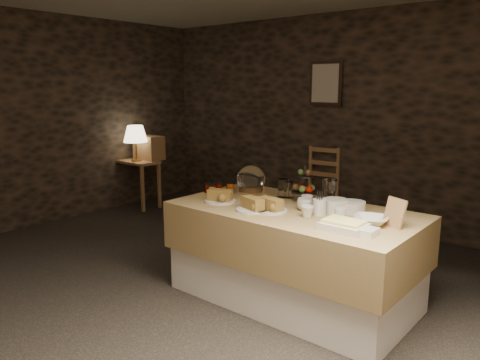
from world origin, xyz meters
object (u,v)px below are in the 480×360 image
Objects in this scene: console_table at (138,169)px; buffet_table at (293,248)px; table_lamp at (135,134)px; fruit_stand at (304,187)px; chair at (320,189)px; wine_rack at (149,148)px.

buffet_table is at bearing -17.94° from console_table.
table_lamp reaches higher than console_table.
console_table is 2.24× the size of fruit_stand.
chair is at bearing 116.21° from fruit_stand.
buffet_table is at bearing -17.41° from table_lamp.
table_lamp is at bearing -90.00° from wine_rack.
chair is at bearing 24.79° from table_lamp.
wine_rack is 1.39× the size of fruit_stand.
buffet_table is 3.59m from wine_rack.
wine_rack is at bearing -166.49° from chair.
fruit_stand is at bearing 105.66° from buffet_table.
fruit_stand is (3.26, -0.79, -0.17)m from table_lamp.
wine_rack is (-3.33, 1.28, 0.40)m from buffet_table.
fruit_stand is (3.31, -0.84, 0.34)m from console_table.
table_lamp is 1.20× the size of wine_rack.
table_lamp is 3.36m from fruit_stand.
fruit_stand is at bearing -17.41° from wine_rack.
wine_rack reaches higher than buffet_table.
buffet_table is 2.61× the size of chair.
buffet_table is 6.42× the size of fruit_stand.
table_lamp is (0.05, -0.05, 0.51)m from console_table.
wine_rack is at bearing 90.00° from table_lamp.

